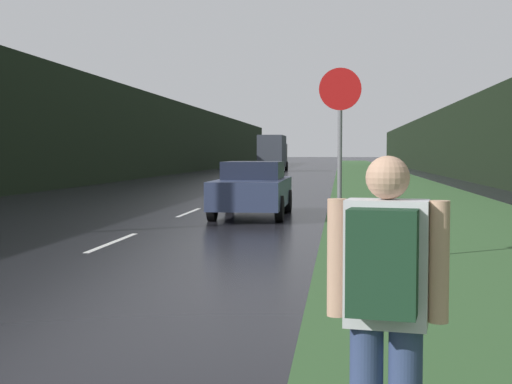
{
  "coord_description": "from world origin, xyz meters",
  "views": [
    {
      "loc": [
        4.39,
        -1.03,
        1.74
      ],
      "look_at": [
        2.54,
        14.52,
        0.88
      ],
      "focal_mm": 50.0,
      "sensor_mm": 36.0,
      "label": 1
    }
  ],
  "objects_px": {
    "stop_sign": "(340,147)",
    "hitchhiker_with_backpack": "(386,305)",
    "car_passing_near": "(253,189)",
    "delivery_truck": "(273,152)"
  },
  "relations": [
    {
      "from": "stop_sign",
      "to": "hitchhiker_with_backpack",
      "type": "xyz_separation_m",
      "value": [
        0.24,
        -7.49,
        -0.84
      ]
    },
    {
      "from": "car_passing_near",
      "to": "delivery_truck",
      "type": "distance_m",
      "value": 48.13
    },
    {
      "from": "stop_sign",
      "to": "car_passing_near",
      "type": "relative_size",
      "value": 0.66
    },
    {
      "from": "stop_sign",
      "to": "car_passing_near",
      "type": "distance_m",
      "value": 8.69
    },
    {
      "from": "hitchhiker_with_backpack",
      "to": "car_passing_near",
      "type": "bearing_deg",
      "value": 108.93
    },
    {
      "from": "car_passing_near",
      "to": "delivery_truck",
      "type": "xyz_separation_m",
      "value": [
        -4.0,
        47.96,
        1.02
      ]
    },
    {
      "from": "stop_sign",
      "to": "car_passing_near",
      "type": "xyz_separation_m",
      "value": [
        -2.37,
        8.29,
        -1.07
      ]
    },
    {
      "from": "hitchhiker_with_backpack",
      "to": "delivery_truck",
      "type": "xyz_separation_m",
      "value": [
        -6.61,
        63.73,
        0.79
      ]
    },
    {
      "from": "delivery_truck",
      "to": "hitchhiker_with_backpack",
      "type": "bearing_deg",
      "value": -84.08
    },
    {
      "from": "delivery_truck",
      "to": "stop_sign",
      "type": "bearing_deg",
      "value": -83.54
    }
  ]
}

